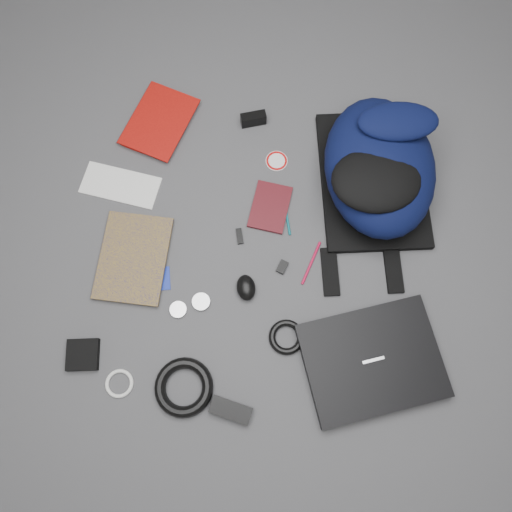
% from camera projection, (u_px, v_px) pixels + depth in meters
% --- Properties ---
extents(ground, '(4.00, 4.00, 0.00)m').
position_uv_depth(ground, '(256.00, 258.00, 1.57)').
color(ground, '#4F4F51').
rests_on(ground, ground).
extents(backpack, '(0.47, 0.59, 0.22)m').
position_uv_depth(backpack, '(379.00, 167.00, 1.54)').
color(backpack, black).
rests_on(backpack, ground).
extents(laptop, '(0.48, 0.44, 0.04)m').
position_uv_depth(laptop, '(372.00, 361.00, 1.47)').
color(laptop, black).
rests_on(laptop, ground).
extents(textbook_red, '(0.25, 0.30, 0.03)m').
position_uv_depth(textbook_red, '(134.00, 112.00, 1.70)').
color(textbook_red, '#970B08').
rests_on(textbook_red, ground).
extents(comic_book, '(0.22, 0.30, 0.02)m').
position_uv_depth(comic_book, '(101.00, 254.00, 1.57)').
color(comic_book, gold).
rests_on(comic_book, ground).
extents(envelope, '(0.26, 0.13, 0.00)m').
position_uv_depth(envelope, '(120.00, 185.00, 1.64)').
color(envelope, white).
rests_on(envelope, ground).
extents(dvd_case, '(0.13, 0.17, 0.01)m').
position_uv_depth(dvd_case, '(270.00, 207.00, 1.61)').
color(dvd_case, '#400C11').
rests_on(dvd_case, ground).
extents(compact_camera, '(0.09, 0.06, 0.05)m').
position_uv_depth(compact_camera, '(253.00, 119.00, 1.68)').
color(compact_camera, black).
rests_on(compact_camera, ground).
extents(sticker_disc, '(0.07, 0.07, 0.00)m').
position_uv_depth(sticker_disc, '(277.00, 161.00, 1.67)').
color(sticker_disc, white).
rests_on(sticker_disc, ground).
extents(pen_teal, '(0.05, 0.13, 0.01)m').
position_uv_depth(pen_teal, '(287.00, 215.00, 1.61)').
color(pen_teal, '#0C626C').
rests_on(pen_teal, ground).
extents(pen_red, '(0.05, 0.15, 0.01)m').
position_uv_depth(pen_red, '(311.00, 263.00, 1.56)').
color(pen_red, '#B80E36').
rests_on(pen_red, ground).
extents(id_badge, '(0.07, 0.08, 0.00)m').
position_uv_depth(id_badge, '(162.00, 279.00, 1.55)').
color(id_badge, '#162BA7').
rests_on(id_badge, ground).
extents(usb_black, '(0.03, 0.06, 0.01)m').
position_uv_depth(usb_black, '(240.00, 236.00, 1.59)').
color(usb_black, black).
rests_on(usb_black, ground).
extents(key_fob, '(0.04, 0.05, 0.01)m').
position_uv_depth(key_fob, '(282.00, 267.00, 1.56)').
color(key_fob, black).
rests_on(key_fob, ground).
extents(mouse, '(0.08, 0.10, 0.04)m').
position_uv_depth(mouse, '(246.00, 288.00, 1.53)').
color(mouse, black).
rests_on(mouse, ground).
extents(headphone_left, '(0.07, 0.07, 0.01)m').
position_uv_depth(headphone_left, '(201.00, 302.00, 1.53)').
color(headphone_left, '#AAAAAC').
rests_on(headphone_left, ground).
extents(headphone_right, '(0.06, 0.06, 0.01)m').
position_uv_depth(headphone_right, '(178.00, 310.00, 1.52)').
color(headphone_right, silver).
rests_on(headphone_right, ground).
extents(cable_coil, '(0.13, 0.13, 0.02)m').
position_uv_depth(cable_coil, '(286.00, 337.00, 1.49)').
color(cable_coil, black).
rests_on(cable_coil, ground).
extents(power_brick, '(0.13, 0.07, 0.03)m').
position_uv_depth(power_brick, '(231.00, 410.00, 1.43)').
color(power_brick, black).
rests_on(power_brick, ground).
extents(power_cord_coil, '(0.18, 0.18, 0.03)m').
position_uv_depth(power_cord_coil, '(184.00, 387.00, 1.45)').
color(power_cord_coil, black).
rests_on(power_cord_coil, ground).
extents(pouch, '(0.11, 0.11, 0.02)m').
position_uv_depth(pouch, '(83.00, 355.00, 1.48)').
color(pouch, black).
rests_on(pouch, ground).
extents(white_cable_coil, '(0.10, 0.10, 0.01)m').
position_uv_depth(white_cable_coil, '(119.00, 383.00, 1.46)').
color(white_cable_coil, white).
rests_on(white_cable_coil, ground).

